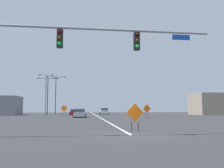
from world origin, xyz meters
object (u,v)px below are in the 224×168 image
(car_red_near, at_px, (74,112))
(street_lamp_mid_right, at_px, (48,92))
(construction_sign_median_near, at_px, (147,109))
(construction_sign_right_lane, at_px, (135,114))
(car_silver_mid, at_px, (80,113))
(street_lamp_near_left, at_px, (56,92))
(traffic_signal_assembly, at_px, (62,47))
(street_lamp_far_right, at_px, (46,91))
(car_white_distant, at_px, (104,111))
(street_lamp_far_left, at_px, (46,93))
(construction_sign_right_shoulder, at_px, (64,109))

(car_red_near, bearing_deg, street_lamp_mid_right, -162.10)
(construction_sign_median_near, distance_m, construction_sign_right_lane, 19.19)
(construction_sign_median_near, xyz_separation_m, car_silver_mid, (-9.83, 5.59, -0.69))
(street_lamp_near_left, bearing_deg, traffic_signal_assembly, -83.25)
(traffic_signal_assembly, relative_size, street_lamp_far_right, 1.68)
(construction_sign_right_lane, bearing_deg, street_lamp_near_left, 103.47)
(construction_sign_median_near, bearing_deg, traffic_signal_assembly, -117.46)
(street_lamp_far_right, relative_size, car_white_distant, 1.78)
(street_lamp_far_left, xyz_separation_m, car_silver_mid, (7.18, -10.94, -4.07))
(street_lamp_far_left, distance_m, construction_sign_right_lane, 36.68)
(street_lamp_far_left, relative_size, car_silver_mid, 1.79)
(car_white_distant, bearing_deg, car_red_near, -147.95)
(street_lamp_mid_right, height_order, construction_sign_right_shoulder, street_lamp_mid_right)
(street_lamp_far_right, distance_m, construction_sign_right_lane, 32.83)
(street_lamp_mid_right, height_order, car_silver_mid, street_lamp_mid_right)
(street_lamp_far_left, bearing_deg, construction_sign_right_lane, -72.34)
(street_lamp_far_left, height_order, car_silver_mid, street_lamp_far_left)
(car_silver_mid, bearing_deg, construction_sign_right_shoulder, 118.87)
(construction_sign_right_lane, bearing_deg, traffic_signal_assembly, -155.38)
(street_lamp_far_right, bearing_deg, street_lamp_mid_right, 94.10)
(street_lamp_mid_right, xyz_separation_m, construction_sign_right_shoulder, (4.03, -6.79, -3.52))
(street_lamp_mid_right, relative_size, street_lamp_near_left, 0.90)
(car_silver_mid, xyz_separation_m, car_white_distant, (5.69, 18.39, 0.07))
(street_lamp_far_right, relative_size, street_lamp_near_left, 0.90)
(street_lamp_near_left, height_order, car_red_near, street_lamp_near_left)
(construction_sign_right_shoulder, xyz_separation_m, car_silver_mid, (2.96, -5.37, -0.71))
(construction_sign_median_near, distance_m, car_silver_mid, 11.33)
(traffic_signal_assembly, distance_m, street_lamp_mid_right, 38.66)
(traffic_signal_assembly, height_order, car_red_near, traffic_signal_assembly)
(street_lamp_far_left, distance_m, car_silver_mid, 13.70)
(street_lamp_mid_right, xyz_separation_m, street_lamp_far_left, (-0.18, -1.23, -0.15))
(street_lamp_far_right, distance_m, car_red_near, 9.66)
(street_lamp_mid_right, relative_size, street_lamp_far_left, 1.02)
(street_lamp_mid_right, xyz_separation_m, construction_sign_right_lane, (10.89, -36.01, -3.71))
(traffic_signal_assembly, distance_m, street_lamp_far_left, 37.47)
(construction_sign_median_near, xyz_separation_m, construction_sign_right_lane, (-5.93, -18.25, -0.17))
(construction_sign_right_shoulder, relative_size, car_silver_mid, 0.47)
(street_lamp_far_right, bearing_deg, car_red_near, 52.68)
(traffic_signal_assembly, height_order, street_lamp_far_left, street_lamp_far_left)
(street_lamp_mid_right, distance_m, car_red_near, 7.32)
(street_lamp_far_right, bearing_deg, car_silver_mid, -46.78)
(traffic_signal_assembly, relative_size, street_lamp_near_left, 1.50)
(street_lamp_mid_right, xyz_separation_m, car_white_distant, (12.68, 6.22, -4.16))
(street_lamp_near_left, bearing_deg, street_lamp_far_right, -94.79)
(street_lamp_mid_right, height_order, construction_sign_right_lane, street_lamp_mid_right)
(street_lamp_far_right, relative_size, construction_sign_right_lane, 4.37)
(car_white_distant, bearing_deg, traffic_signal_assembly, -98.27)
(traffic_signal_assembly, xyz_separation_m, construction_sign_median_near, (10.59, 20.39, -3.67))
(construction_sign_right_lane, xyz_separation_m, car_red_near, (-5.23, 37.84, -0.56))
(street_lamp_mid_right, bearing_deg, construction_sign_median_near, -46.56)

